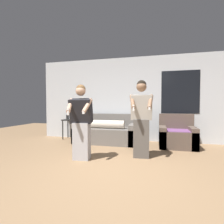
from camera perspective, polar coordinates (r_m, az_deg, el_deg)
ground_plane at (r=2.88m, az=1.34°, el=-21.36°), size 14.00×14.00×0.00m
wall_back at (r=5.72m, az=8.56°, el=4.24°), size 6.72×0.07×2.70m
couch at (r=5.44m, az=-1.37°, el=-6.59°), size 1.98×0.95×0.87m
armchair at (r=5.20m, az=20.42°, el=-7.26°), size 0.95×0.87×0.90m
side_table at (r=6.13m, az=-13.09°, el=-3.33°), size 0.55×0.43×0.82m
person_left at (r=3.74m, az=-10.01°, el=-3.39°), size 0.51×0.52×1.58m
person_right at (r=3.88m, az=9.52°, el=-2.16°), size 0.52×0.50×1.70m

